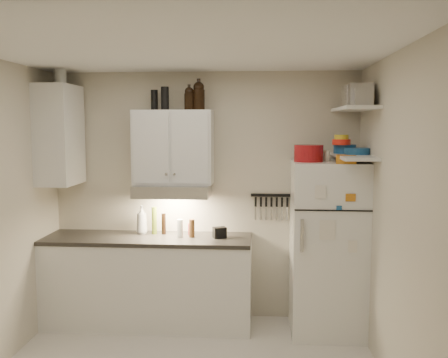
{
  "coord_description": "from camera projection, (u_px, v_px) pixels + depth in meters",
  "views": [
    {
      "loc": [
        0.59,
        -3.7,
        2.05
      ],
      "look_at": [
        0.25,
        0.9,
        1.55
      ],
      "focal_mm": 40.0,
      "sensor_mm": 36.0,
      "label": 1
    }
  ],
  "objects": [
    {
      "name": "upper_cabinet",
      "position": [
        173.0,
        147.0,
        5.08
      ],
      "size": [
        0.8,
        0.33,
        0.75
      ],
      "primitive_type": "cube",
      "color": "white",
      "rests_on": "back_wall"
    },
    {
      "name": "range_hood",
      "position": [
        173.0,
        190.0,
        5.06
      ],
      "size": [
        0.76,
        0.46,
        0.12
      ],
      "primitive_type": "cube",
      "color": "silver",
      "rests_on": "back_wall"
    },
    {
      "name": "vinegar_bottle",
      "position": [
        164.0,
        224.0,
        5.18
      ],
      "size": [
        0.06,
        0.06,
        0.22
      ],
      "primitive_type": "cylinder",
      "rotation": [
        0.0,
        0.0,
        0.24
      ],
      "color": "black",
      "rests_on": "countertop"
    },
    {
      "name": "red_jar",
      "position": [
        191.0,
        229.0,
        5.15
      ],
      "size": [
        0.08,
        0.08,
        0.12
      ],
      "primitive_type": "cylinder",
      "rotation": [
        0.0,
        0.0,
        0.43
      ],
      "color": "maroon",
      "rests_on": "countertop"
    },
    {
      "name": "growler_a",
      "position": [
        189.0,
        98.0,
        4.96
      ],
      "size": [
        0.11,
        0.11,
        0.23
      ],
      "primitive_type": null,
      "rotation": [
        0.0,
        0.0,
        0.11
      ],
      "color": "black",
      "rests_on": "upper_cabinet"
    },
    {
      "name": "shelf_lo",
      "position": [
        353.0,
        156.0,
        4.65
      ],
      "size": [
        0.3,
        0.95,
        0.03
      ],
      "primitive_type": "cube",
      "color": "white",
      "rests_on": "right_wall"
    },
    {
      "name": "tin_b",
      "position": [
        364.0,
        97.0,
        4.32
      ],
      "size": [
        0.17,
        0.17,
        0.16
      ],
      "primitive_type": "cube",
      "rotation": [
        0.0,
        0.0,
        -0.1
      ],
      "color": "#AAAAAD",
      "rests_on": "shelf_hi"
    },
    {
      "name": "bowl_teal",
      "position": [
        345.0,
        149.0,
        4.85
      ],
      "size": [
        0.22,
        0.22,
        0.09
      ],
      "primitive_type": "cylinder",
      "color": "#184E88",
      "rests_on": "shelf_lo"
    },
    {
      "name": "bowl_yellow",
      "position": [
        341.0,
        137.0,
        4.77
      ],
      "size": [
        0.14,
        0.14,
        0.04
      ],
      "primitive_type": "cylinder",
      "color": "gold",
      "rests_on": "bowl_orange"
    },
    {
      "name": "thermos_b",
      "position": [
        154.0,
        100.0,
        5.07
      ],
      "size": [
        0.07,
        0.07,
        0.21
      ],
      "primitive_type": "cylinder",
      "rotation": [
        0.0,
        0.0,
        -0.01
      ],
      "color": "black",
      "rests_on": "upper_cabinet"
    },
    {
      "name": "back_wall",
      "position": [
        205.0,
        196.0,
        5.29
      ],
      "size": [
        3.2,
        0.02,
        2.6
      ],
      "primitive_type": "cube",
      "color": "beige",
      "rests_on": "ground"
    },
    {
      "name": "caddy",
      "position": [
        220.0,
        232.0,
        5.01
      ],
      "size": [
        0.15,
        0.13,
        0.11
      ],
      "primitive_type": "cube",
      "rotation": [
        0.0,
        0.0,
        0.41
      ],
      "color": "black",
      "rests_on": "countertop"
    },
    {
      "name": "book_stack",
      "position": [
        346.0,
        159.0,
        4.58
      ],
      "size": [
        0.21,
        0.25,
        0.08
      ],
      "primitive_type": "cube",
      "rotation": [
        0.0,
        0.0,
        -0.14
      ],
      "color": "#C77318",
      "rests_on": "fridge"
    },
    {
      "name": "bowl_orange",
      "position": [
        341.0,
        142.0,
        4.78
      ],
      "size": [
        0.17,
        0.17,
        0.05
      ],
      "primitive_type": "cylinder",
      "color": "red",
      "rests_on": "bowl_teal"
    },
    {
      "name": "ceiling",
      "position": [
        181.0,
        48.0,
        3.65
      ],
      "size": [
        3.2,
        3.0,
        0.02
      ],
      "primitive_type": "cube",
      "color": "white",
      "rests_on": "ground"
    },
    {
      "name": "soap_bottle",
      "position": [
        142.0,
        218.0,
        5.2
      ],
      "size": [
        0.17,
        0.17,
        0.33
      ],
      "primitive_type": "imported",
      "rotation": [
        0.0,
        0.0,
        0.41
      ],
      "color": "white",
      "rests_on": "countertop"
    },
    {
      "name": "dutch_oven",
      "position": [
        309.0,
        153.0,
        4.78
      ],
      "size": [
        0.31,
        0.31,
        0.16
      ],
      "primitive_type": "cylinder",
      "rotation": [
        0.0,
        0.0,
        -0.14
      ],
      "color": "maroon",
      "rests_on": "fridge"
    },
    {
      "name": "spice_jar",
      "position": [
        327.0,
        156.0,
        4.81
      ],
      "size": [
        0.08,
        0.08,
        0.11
      ],
      "primitive_type": "cylinder",
      "rotation": [
        0.0,
        0.0,
        -0.39
      ],
      "color": "silver",
      "rests_on": "fridge"
    },
    {
      "name": "plates",
      "position": [
        357.0,
        151.0,
        4.69
      ],
      "size": [
        0.3,
        0.3,
        0.06
      ],
      "primitive_type": "cylinder",
      "rotation": [
        0.0,
        0.0,
        -0.24
      ],
      "color": "#184E88",
      "rests_on": "shelf_lo"
    },
    {
      "name": "clear_bottle",
      "position": [
        180.0,
        228.0,
        5.05
      ],
      "size": [
        0.08,
        0.08,
        0.18
      ],
      "primitive_type": "cylinder",
      "rotation": [
        0.0,
        0.0,
        -0.29
      ],
      "color": "silver",
      "rests_on": "countertop"
    },
    {
      "name": "base_cabinet",
      "position": [
        149.0,
        283.0,
        5.11
      ],
      "size": [
        2.1,
        0.6,
        0.88
      ],
      "primitive_type": "cube",
      "color": "white",
      "rests_on": "floor"
    },
    {
      "name": "stock_pot",
      "position": [
        357.0,
        97.0,
        4.87
      ],
      "size": [
        0.32,
        0.32,
        0.22
      ],
      "primitive_type": "cylinder",
      "rotation": [
        0.0,
        0.0,
        -0.05
      ],
      "color": "silver",
      "rests_on": "shelf_hi"
    },
    {
      "name": "side_cabinet",
      "position": [
        59.0,
        135.0,
        5.02
      ],
      "size": [
        0.33,
        0.55,
        1.0
      ],
      "primitive_type": "cube",
      "color": "white",
      "rests_on": "left_wall"
    },
    {
      "name": "fridge",
      "position": [
        327.0,
        248.0,
        4.9
      ],
      "size": [
        0.7,
        0.68,
        1.7
      ],
      "primitive_type": "cube",
      "color": "white",
      "rests_on": "floor"
    },
    {
      "name": "pepper_mill",
      "position": [
        192.0,
        228.0,
        5.04
      ],
      "size": [
        0.07,
        0.07,
        0.18
      ],
      "primitive_type": "cylinder",
      "rotation": [
        0.0,
        0.0,
        0.31
      ],
      "color": "brown",
      "rests_on": "countertop"
    },
    {
      "name": "thermos_a",
      "position": [
        165.0,
        98.0,
        4.98
      ],
      "size": [
        0.08,
        0.08,
        0.23
      ],
      "primitive_type": "cylinder",
      "rotation": [
        0.0,
        0.0,
        0.06
      ],
      "color": "black",
      "rests_on": "upper_cabinet"
    },
    {
      "name": "knife_strip",
      "position": [
        271.0,
        195.0,
        5.21
      ],
      "size": [
        0.42,
        0.02,
        0.03
      ],
      "primitive_type": "cube",
      "color": "black",
      "rests_on": "back_wall"
    },
    {
      "name": "right_wall",
      "position": [
        399.0,
        227.0,
        3.67
      ],
      "size": [
        0.02,
        3.0,
        2.6
      ],
      "primitive_type": "cube",
      "color": "beige",
      "rests_on": "ground"
    },
    {
      "name": "growler_b",
      "position": [
        199.0,
        95.0,
        4.97
      ],
      "size": [
        0.15,
        0.15,
        0.29
      ],
      "primitive_type": null,
      "rotation": [
        0.0,
        0.0,
        0.23
      ],
      "color": "black",
      "rests_on": "upper_cabinet"
    },
    {
      "name": "oil_bottle",
      "position": [
        154.0,
        220.0,
        5.18
      ],
      "size": [
        0.06,
        0.06,
        0.28
      ],
      "primitive_type": "cylinder",
      "rotation": [
        0.0,
        0.0,
        -0.12
      ],
      "color": "#5E741D",
      "rests_on": "countertop"
    },
    {
      "name": "countertop",
      "position": [
        148.0,
        239.0,
        5.06
      ],
      "size": [
        2.1,
        0.62,
        0.04
      ],
      "primitive_type": "cube",
      "color": "#2B2824",
      "rests_on": "base_cabinet"
    },
    {
      "name": "side_jar",
      "position": [
        60.0,
        77.0,
        4.93
      ],
      "size": [
        0.12,
        0.12,
        0.15
      ],
      "primitive_type": "cylinder",
      "rotation": [
        0.0,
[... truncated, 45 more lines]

